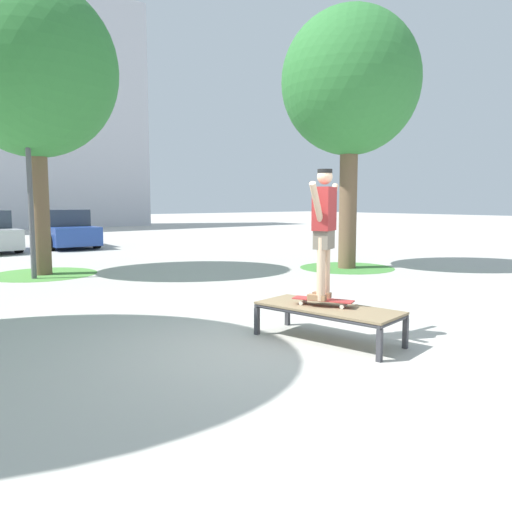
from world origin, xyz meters
name	(u,v)px	position (x,y,z in m)	size (l,w,h in m)	color
ground_plane	(280,350)	(0.00, 0.00, 0.00)	(120.00, 120.00, 0.00)	#B7B5AD
skate_box	(328,310)	(0.75, -0.09, 0.41)	(1.10, 2.01, 0.46)	#38383D
skateboard	(323,300)	(0.74, -0.01, 0.54)	(0.52, 0.81, 0.09)	#B23333
skater	(324,225)	(0.74, -0.01, 1.53)	(0.94, 0.49, 1.69)	beige
tree_near_right	(350,84)	(6.56, 4.64, 4.93)	(3.66, 3.66, 6.91)	brown
grass_patch_near_right	(347,268)	(6.56, 4.64, 0.00)	(2.58, 2.58, 0.01)	#47893D
tree_mid_back	(33,70)	(-0.34, 8.61, 4.96)	(4.01, 4.01, 7.10)	brown
grass_patch_mid_back	(43,274)	(-0.34, 8.61, 0.00)	(2.63, 2.63, 0.01)	#519342
car_blue	(64,230)	(2.63, 15.99, 0.69)	(2.11, 4.29, 1.50)	#28479E
light_post	(26,114)	(-0.71, 8.00, 3.83)	(0.36, 0.36, 5.83)	#4C4C51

